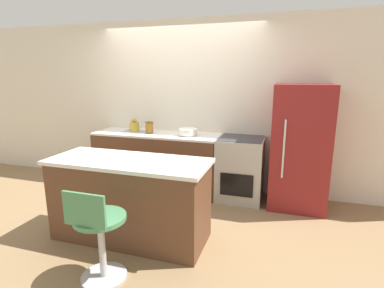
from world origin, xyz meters
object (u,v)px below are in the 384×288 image
Objects in this scene: oven_range at (240,169)px; refrigerator at (300,148)px; kettle at (134,126)px; mixing_bowl at (188,132)px; stool_chair at (99,235)px.

refrigerator is (0.78, -0.02, 0.38)m from oven_range.
oven_range is 4.22× the size of kettle.
kettle reaches higher than oven_range.
mixing_bowl is at bearing -179.22° from oven_range.
oven_range is 2.34m from stool_chair.
refrigerator reaches higher than kettle.
mixing_bowl is at bearing 87.54° from stool_chair.
kettle is (-2.46, 0.00, 0.17)m from refrigerator.
kettle is at bearing 110.04° from stool_chair.
stool_chair is 2.37m from kettle.
oven_range is 1.76m from kettle.
mixing_bowl is at bearing -0.00° from kettle.
oven_range is 1.03× the size of stool_chair.
oven_range is at bearing 178.85° from refrigerator.
mixing_bowl is (-1.57, 0.00, 0.12)m from refrigerator.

